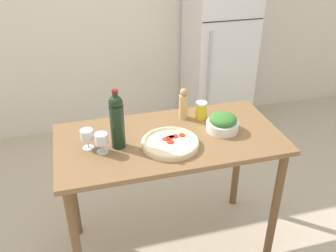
# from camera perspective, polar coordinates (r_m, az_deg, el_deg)

# --- Properties ---
(ground_plane) EXTENTS (14.00, 14.00, 0.00)m
(ground_plane) POSITION_cam_1_polar(r_m,az_deg,el_deg) (2.95, 0.19, -17.41)
(ground_plane) COLOR #BCAD93
(wall_back) EXTENTS (6.40, 0.06, 2.60)m
(wall_back) POSITION_cam_1_polar(r_m,az_deg,el_deg) (4.00, -7.55, 17.13)
(wall_back) COLOR silver
(wall_back) RESTS_ON ground_plane
(refrigerator) EXTENTS (0.62, 0.65, 1.80)m
(refrigerator) POSITION_cam_1_polar(r_m,az_deg,el_deg) (4.02, 7.62, 11.22)
(refrigerator) COLOR silver
(refrigerator) RESTS_ON ground_plane
(prep_counter) EXTENTS (1.41, 0.72, 0.94)m
(prep_counter) POSITION_cam_1_polar(r_m,az_deg,el_deg) (2.42, 0.22, -4.45)
(prep_counter) COLOR brown
(prep_counter) RESTS_ON ground_plane
(wine_bottle) EXTENTS (0.08, 0.08, 0.37)m
(wine_bottle) POSITION_cam_1_polar(r_m,az_deg,el_deg) (2.19, -7.78, 0.84)
(wine_bottle) COLOR black
(wine_bottle) RESTS_ON prep_counter
(wine_glass_near) EXTENTS (0.08, 0.08, 0.12)m
(wine_glass_near) POSITION_cam_1_polar(r_m,az_deg,el_deg) (2.19, -10.11, -2.06)
(wine_glass_near) COLOR silver
(wine_glass_near) RESTS_ON prep_counter
(wine_glass_far) EXTENTS (0.08, 0.08, 0.12)m
(wine_glass_far) POSITION_cam_1_polar(r_m,az_deg,el_deg) (2.25, -12.25, -1.47)
(wine_glass_far) COLOR silver
(wine_glass_far) RESTS_ON prep_counter
(pepper_mill) EXTENTS (0.06, 0.06, 0.22)m
(pepper_mill) POSITION_cam_1_polar(r_m,az_deg,el_deg) (2.52, 2.34, 3.34)
(pepper_mill) COLOR tan
(pepper_mill) RESTS_ON prep_counter
(salad_bowl) EXTENTS (0.21, 0.21, 0.12)m
(salad_bowl) POSITION_cam_1_polar(r_m,az_deg,el_deg) (2.42, 8.34, 0.47)
(salad_bowl) COLOR white
(salad_bowl) RESTS_ON prep_counter
(homemade_pizza) EXTENTS (0.35, 0.35, 0.04)m
(homemade_pizza) POSITION_cam_1_polar(r_m,az_deg,el_deg) (2.25, 0.34, -2.60)
(homemade_pizza) COLOR beige
(homemade_pizza) RESTS_ON prep_counter
(salt_canister) EXTENTS (0.08, 0.08, 0.12)m
(salt_canister) POSITION_cam_1_polar(r_m,az_deg,el_deg) (2.54, 5.07, 2.39)
(salt_canister) COLOR yellow
(salt_canister) RESTS_ON prep_counter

